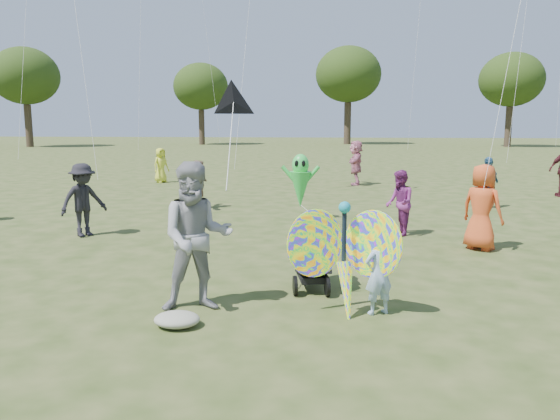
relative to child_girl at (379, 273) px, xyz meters
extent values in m
plane|color=#51592B|center=(-1.32, 0.36, -0.56)|extent=(160.00, 160.00, 0.00)
imported|color=#9CBBDD|center=(0.00, 0.00, 0.00)|extent=(0.49, 0.43, 1.13)
imported|color=gray|center=(-2.46, -0.08, 0.46)|extent=(1.18, 1.03, 2.05)
ellipsoid|color=gray|center=(-2.57, -0.73, -0.47)|extent=(0.59, 0.48, 0.19)
imported|color=#D44E22|center=(2.35, 4.01, 0.31)|extent=(1.00, 0.98, 1.74)
imported|color=black|center=(-6.24, 4.46, 0.26)|extent=(1.15, 1.22, 1.65)
imported|color=#315E88|center=(3.94, 9.53, 0.20)|extent=(0.93, 0.87, 1.54)
imported|color=#936F5A|center=(-4.65, 8.61, 0.16)|extent=(0.64, 1.39, 1.45)
imported|color=#7B296F|center=(0.86, 5.25, 0.18)|extent=(0.67, 0.80, 1.50)
imported|color=yellow|center=(-7.94, 15.24, 0.17)|extent=(0.80, 0.85, 1.46)
imported|color=#C16E88|center=(0.23, 15.23, 0.34)|extent=(0.60, 1.70, 1.81)
cube|color=black|center=(-0.93, 1.03, -0.01)|extent=(0.62, 0.93, 0.71)
cube|color=black|center=(-0.93, 1.03, -0.34)|extent=(0.54, 0.75, 0.10)
ellipsoid|color=black|center=(-0.93, 1.28, 0.32)|extent=(0.51, 0.45, 0.33)
cylinder|color=black|center=(-1.17, 0.68, -0.41)|extent=(0.11, 0.30, 0.30)
cylinder|color=black|center=(-0.69, 0.68, -0.41)|extent=(0.11, 0.30, 0.30)
cylinder|color=black|center=(-0.93, 1.48, -0.45)|extent=(0.09, 0.23, 0.22)
cylinder|color=black|center=(-0.93, 0.55, 0.42)|extent=(0.44, 0.12, 0.03)
cube|color=#A4774F|center=(-0.93, 0.98, 0.40)|extent=(0.39, 0.34, 0.26)
ellipsoid|color=orange|center=(-0.85, -0.02, 0.39)|extent=(0.98, 0.71, 1.24)
ellipsoid|color=orange|center=(-0.09, -0.02, 0.39)|extent=(0.98, 0.71, 1.24)
cylinder|color=black|center=(-0.47, 0.00, 0.34)|extent=(0.06, 0.06, 1.00)
cone|color=orange|center=(-0.42, -0.17, -0.26)|extent=(0.36, 0.49, 0.93)
sphere|color=teal|center=(-0.47, -0.02, 0.89)|extent=(0.16, 0.16, 0.16)
cone|color=black|center=(-2.38, 2.37, 2.35)|extent=(0.89, 0.62, 0.81)
cylinder|color=silver|center=(-2.22, 1.20, 1.72)|extent=(0.34, 2.36, 1.27)
cone|color=green|center=(-1.51, 7.03, 0.24)|extent=(0.56, 0.56, 0.95)
ellipsoid|color=green|center=(-1.51, 7.03, 0.89)|extent=(0.44, 0.39, 0.57)
ellipsoid|color=black|center=(-1.60, 6.85, 0.94)|extent=(0.10, 0.05, 0.17)
ellipsoid|color=black|center=(-1.42, 6.85, 0.94)|extent=(0.10, 0.05, 0.17)
cylinder|color=green|center=(-1.81, 7.03, 0.64)|extent=(0.43, 0.10, 0.49)
cylinder|color=green|center=(-1.21, 7.03, 0.64)|extent=(0.43, 0.10, 0.49)
cylinder|color=silver|center=(-1.21, 6.83, -0.36)|extent=(0.61, 0.41, 0.41)
cylinder|color=silver|center=(-3.12, 8.88, 5.20)|extent=(0.40, 3.07, 8.93)
cylinder|color=#3A2D21|center=(-31.32, 45.36, 1.54)|extent=(0.70, 0.70, 4.20)
ellipsoid|color=#2B4214|center=(-31.32, 45.36, 6.44)|extent=(6.60, 6.60, 5.61)
cylinder|color=#3A2D21|center=(-15.32, 52.36, 1.33)|extent=(0.63, 0.63, 3.78)
ellipsoid|color=#2B4214|center=(-15.32, 52.36, 5.74)|extent=(5.94, 5.94, 5.05)
cylinder|color=#3A2D21|center=(0.68, 55.36, 1.75)|extent=(0.77, 0.77, 4.62)
ellipsoid|color=#2B4214|center=(0.68, 55.36, 7.14)|extent=(7.26, 7.26, 6.17)
cylinder|color=#3A2D21|center=(16.68, 50.36, 1.43)|extent=(0.66, 0.67, 3.99)
ellipsoid|color=#2B4214|center=(16.68, 50.36, 6.09)|extent=(6.27, 6.27, 5.33)
camera|label=1|loc=(-0.60, -7.17, 2.02)|focal=35.00mm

